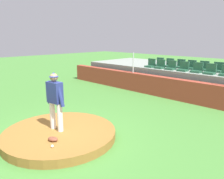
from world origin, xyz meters
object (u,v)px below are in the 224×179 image
at_px(stadium_chair_3, 183,68).
at_px(stadium_chair_9, 180,65).
at_px(stadium_chair_2, 171,67).
at_px(stadium_chair_12, 218,69).
at_px(stadium_chair_4, 197,69).
at_px(stadium_chair_10, 191,66).
at_px(baseball, 52,146).
at_px(fielding_glove, 53,139).
at_px(stadium_chair_7, 159,63).
at_px(stadium_chair_11, 204,68).
at_px(stadium_chair_5, 210,71).
at_px(stadium_chair_8, 169,64).
at_px(stadium_chair_0, 151,65).
at_px(stadium_chair_1, 160,66).
at_px(pitcher, 55,97).

xyz_separation_m(stadium_chair_3, stadium_chair_9, (-0.70, 0.95, 0.00)).
relative_size(stadium_chair_2, stadium_chair_12, 1.00).
height_order(stadium_chair_4, stadium_chair_10, same).
bearing_deg(baseball, fielding_glove, 147.05).
xyz_separation_m(stadium_chair_9, stadium_chair_10, (0.67, -0.04, 0.00)).
relative_size(baseball, stadium_chair_4, 0.15).
relative_size(stadium_chair_9, stadium_chair_12, 1.00).
height_order(stadium_chair_7, stadium_chair_11, same).
bearing_deg(baseball, stadium_chair_9, 99.22).
bearing_deg(stadium_chair_5, stadium_chair_7, -15.11).
bearing_deg(stadium_chair_8, stadium_chair_9, -178.82).
height_order(stadium_chair_5, stadium_chair_10, same).
height_order(fielding_glove, stadium_chair_12, stadium_chair_12).
xyz_separation_m(stadium_chair_0, stadium_chair_5, (3.46, -0.02, 0.00)).
bearing_deg(stadium_chair_4, stadium_chair_11, -86.59).
relative_size(stadium_chair_2, stadium_chair_10, 1.00).
bearing_deg(stadium_chair_1, pitcher, 99.77).
height_order(stadium_chair_4, stadium_chair_9, same).
distance_m(stadium_chair_4, stadium_chair_8, 2.29).
bearing_deg(stadium_chair_8, stadium_chair_5, 161.63).
relative_size(stadium_chair_1, stadium_chair_2, 1.00).
height_order(stadium_chair_8, stadium_chair_12, same).
height_order(stadium_chair_0, stadium_chair_11, same).
relative_size(fielding_glove, stadium_chair_11, 0.60).
distance_m(stadium_chair_8, stadium_chair_10, 1.38).
height_order(stadium_chair_5, stadium_chair_9, same).
height_order(stadium_chair_0, stadium_chair_3, same).
bearing_deg(stadium_chair_7, stadium_chair_10, 178.75).
bearing_deg(stadium_chair_3, stadium_chair_11, -125.21).
xyz_separation_m(fielding_glove, stadium_chair_1, (-1.89, 7.98, 1.12)).
bearing_deg(stadium_chair_9, fielding_glove, 97.43).
bearing_deg(pitcher, stadium_chair_11, 78.59).
relative_size(stadium_chair_0, stadium_chair_5, 1.00).
bearing_deg(stadium_chair_10, stadium_chair_0, 23.09).
relative_size(pitcher, stadium_chair_4, 3.54).
height_order(stadium_chair_3, stadium_chair_8, same).
distance_m(stadium_chair_2, stadium_chair_3, 0.73).
bearing_deg(stadium_chair_3, stadium_chair_4, -176.20).
bearing_deg(stadium_chair_2, stadium_chair_11, -146.31).
bearing_deg(stadium_chair_3, stadium_chair_5, -179.61).
xyz_separation_m(pitcher, stadium_chair_7, (-1.98, 8.45, 0.15)).
height_order(baseball, stadium_chair_2, stadium_chair_2).
bearing_deg(stadium_chair_4, pitcher, 83.68).
bearing_deg(stadium_chair_5, stadium_chair_0, -0.29).
distance_m(stadium_chair_3, stadium_chair_11, 1.13).
height_order(stadium_chair_4, stadium_chair_5, same).
bearing_deg(stadium_chair_0, stadium_chair_4, -179.58).
height_order(fielding_glove, stadium_chair_8, stadium_chair_8).
bearing_deg(stadium_chair_7, stadium_chair_9, 179.95).
bearing_deg(stadium_chair_1, stadium_chair_2, -179.39).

